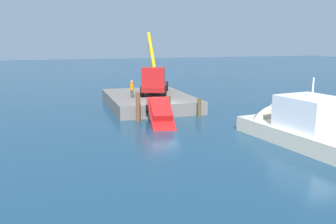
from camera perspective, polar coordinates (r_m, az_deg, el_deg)
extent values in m
plane|color=navy|center=(30.50, -0.69, -0.75)|extent=(200.00, 200.00, 0.00)
cube|color=slate|center=(35.27, -3.15, 1.87)|extent=(11.39, 7.80, 1.15)
cube|color=maroon|center=(35.96, -2.12, 4.16)|extent=(6.40, 4.10, 0.45)
cube|color=#AF1919|center=(33.68, -2.39, 5.65)|extent=(2.30, 2.57, 1.88)
cylinder|color=black|center=(33.85, -0.49, 3.32)|extent=(1.04, 0.62, 1.00)
cylinder|color=black|center=(34.01, -4.23, 3.33)|extent=(1.04, 0.62, 1.00)
cylinder|color=black|center=(38.01, -0.22, 4.23)|extent=(1.04, 0.62, 1.00)
cylinder|color=black|center=(38.15, -3.56, 4.23)|extent=(1.04, 0.62, 1.00)
cylinder|color=#E5B20C|center=(38.85, -2.57, 9.19)|extent=(3.16, 0.41, 4.98)
cube|color=#E5B20C|center=(37.68, -1.93, 5.23)|extent=(1.00, 1.00, 0.50)
cylinder|color=#4C4C19|center=(40.24, -3.13, 8.54)|extent=(0.04, 0.04, 5.81)
cylinder|color=#3E3E3E|center=(33.45, -5.86, 2.92)|extent=(0.28, 0.28, 0.72)
cylinder|color=orange|center=(33.35, -5.89, 4.16)|extent=(0.34, 0.34, 0.72)
sphere|color=tan|center=(33.29, -5.90, 4.95)|extent=(0.21, 0.21, 0.21)
cube|color=red|center=(27.64, -1.18, -0.76)|extent=(4.84, 2.38, 2.53)
cube|color=red|center=(27.49, -1.18, 0.54)|extent=(2.84, 1.90, 1.54)
cylinder|color=black|center=(26.68, 1.13, -3.38)|extent=(0.87, 0.34, 0.84)
cylinder|color=black|center=(26.42, -2.61, -3.54)|extent=(0.87, 0.34, 0.84)
cylinder|color=black|center=(29.31, 0.03, 0.66)|extent=(0.87, 0.34, 0.84)
cylinder|color=black|center=(29.08, -3.37, 0.55)|extent=(0.87, 0.34, 0.84)
cube|color=beige|center=(24.51, 21.03, -4.54)|extent=(9.47, 5.09, 1.99)
cone|color=beige|center=(27.67, 14.28, -2.33)|extent=(3.66, 4.30, 3.90)
cube|color=white|center=(23.76, 22.16, -0.12)|extent=(4.00, 3.58, 2.03)
cylinder|color=white|center=(23.51, 22.46, 3.73)|extent=(0.10, 0.10, 1.20)
cylinder|color=silver|center=(26.36, 16.32, 0.21)|extent=(0.06, 0.06, 1.00)
cylinder|color=brown|center=(28.70, -4.87, 0.84)|extent=(0.36, 0.36, 2.37)
cylinder|color=brown|center=(29.27, 0.05, 0.71)|extent=(0.39, 0.39, 1.99)
cylinder|color=brown|center=(30.30, 5.08, 0.68)|extent=(0.33, 0.33, 1.61)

